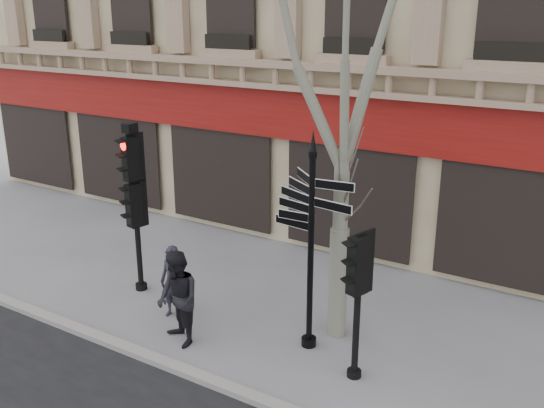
{
  "coord_description": "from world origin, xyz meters",
  "views": [
    {
      "loc": [
        6.05,
        -8.45,
        6.2
      ],
      "look_at": [
        0.41,
        0.6,
        2.72
      ],
      "focal_mm": 40.0,
      "sensor_mm": 36.0,
      "label": 1
    }
  ],
  "objects_px": {
    "pedestrian_a": "(173,282)",
    "plane_tree": "(348,15)",
    "fingerpost": "(312,206)",
    "pedestrian_b": "(178,299)",
    "traffic_signal_main": "(134,188)",
    "traffic_signal_secondary": "(359,281)"
  },
  "relations": [
    {
      "from": "traffic_signal_main",
      "to": "plane_tree",
      "type": "xyz_separation_m",
      "value": [
        4.71,
        0.56,
        3.62
      ]
    },
    {
      "from": "fingerpost",
      "to": "traffic_signal_secondary",
      "type": "bearing_deg",
      "value": -5.23
    },
    {
      "from": "fingerpost",
      "to": "pedestrian_a",
      "type": "relative_size",
      "value": 2.68
    },
    {
      "from": "traffic_signal_main",
      "to": "plane_tree",
      "type": "relative_size",
      "value": 0.45
    },
    {
      "from": "pedestrian_a",
      "to": "plane_tree",
      "type": "bearing_deg",
      "value": 7.79
    },
    {
      "from": "plane_tree",
      "to": "traffic_signal_main",
      "type": "bearing_deg",
      "value": -173.24
    },
    {
      "from": "fingerpost",
      "to": "traffic_signal_main",
      "type": "height_order",
      "value": "fingerpost"
    },
    {
      "from": "traffic_signal_main",
      "to": "traffic_signal_secondary",
      "type": "height_order",
      "value": "traffic_signal_main"
    },
    {
      "from": "pedestrian_a",
      "to": "pedestrian_b",
      "type": "bearing_deg",
      "value": -55.94
    },
    {
      "from": "traffic_signal_main",
      "to": "pedestrian_a",
      "type": "bearing_deg",
      "value": -9.78
    },
    {
      "from": "traffic_signal_main",
      "to": "traffic_signal_secondary",
      "type": "distance_m",
      "value": 5.68
    },
    {
      "from": "traffic_signal_main",
      "to": "pedestrian_a",
      "type": "relative_size",
      "value": 2.47
    },
    {
      "from": "plane_tree",
      "to": "pedestrian_a",
      "type": "bearing_deg",
      "value": -160.59
    },
    {
      "from": "fingerpost",
      "to": "pedestrian_a",
      "type": "bearing_deg",
      "value": -153.56
    },
    {
      "from": "traffic_signal_main",
      "to": "traffic_signal_secondary",
      "type": "bearing_deg",
      "value": 5.16
    },
    {
      "from": "plane_tree",
      "to": "pedestrian_a",
      "type": "xyz_separation_m",
      "value": [
        -3.21,
        -1.13,
        -5.28
      ]
    },
    {
      "from": "traffic_signal_secondary",
      "to": "pedestrian_b",
      "type": "relative_size",
      "value": 1.41
    },
    {
      "from": "plane_tree",
      "to": "pedestrian_b",
      "type": "height_order",
      "value": "plane_tree"
    },
    {
      "from": "pedestrian_b",
      "to": "traffic_signal_secondary",
      "type": "bearing_deg",
      "value": 38.84
    },
    {
      "from": "fingerpost",
      "to": "pedestrian_b",
      "type": "distance_m",
      "value": 3.12
    },
    {
      "from": "plane_tree",
      "to": "pedestrian_b",
      "type": "xyz_separation_m",
      "value": [
        -2.42,
        -1.9,
        -5.12
      ]
    },
    {
      "from": "traffic_signal_main",
      "to": "pedestrian_b",
      "type": "height_order",
      "value": "traffic_signal_main"
    }
  ]
}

